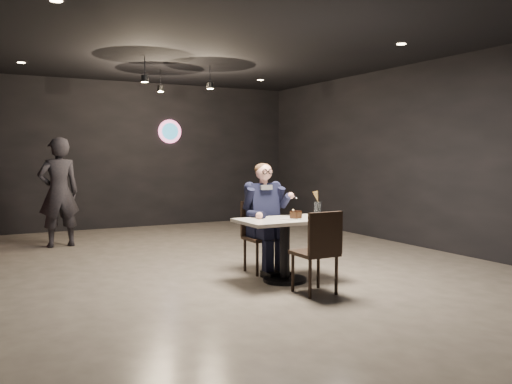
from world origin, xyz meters
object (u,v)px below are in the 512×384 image
chair_near (314,251)px  sundae_glass (318,210)px  seated_man (263,217)px  main_table (285,250)px  passerby (59,192)px  chair_far (263,237)px

chair_near → sundae_glass: bearing=52.9°
chair_near → seated_man: 1.21m
main_table → sundae_glass: sundae_glass is taller
seated_man → passerby: 3.84m
chair_near → passerby: size_ratio=0.51×
chair_far → seated_man: 0.26m
main_table → passerby: (-2.02, 3.82, 0.52)m
chair_near → sundae_glass: 0.79m
seated_man → sundae_glass: bearing=-56.5°
passerby → sundae_glass: bearing=116.4°
chair_near → seated_man: seated_man is taller
chair_far → sundae_glass: (0.41, -0.63, 0.39)m
main_table → chair_far: (0.00, 0.55, 0.09)m
main_table → passerby: 4.35m
sundae_glass → passerby: (-2.43, 3.89, 0.05)m
chair_far → sundae_glass: sundae_glass is taller
sundae_glass → passerby: bearing=122.0°
main_table → seated_man: (0.00, 0.55, 0.34)m
chair_near → main_table: bearing=89.7°
main_table → sundae_glass: 0.63m
main_table → passerby: size_ratio=0.61×
main_table → chair_far: size_ratio=1.20×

